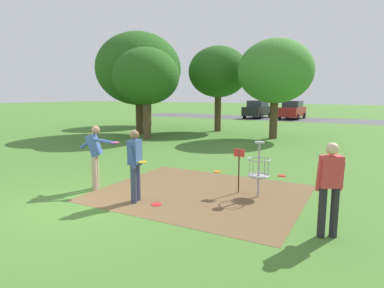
{
  "coord_description": "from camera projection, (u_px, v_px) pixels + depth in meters",
  "views": [
    {
      "loc": [
        5.77,
        -5.06,
        2.54
      ],
      "look_at": [
        1.05,
        3.72,
        1.0
      ],
      "focal_mm": 30.56,
      "sensor_mm": 36.0,
      "label": 1
    }
  ],
  "objects": [
    {
      "name": "ground_plane",
      "position": [
        75.0,
        206.0,
        7.49
      ],
      "size": [
        160.0,
        160.0,
        0.0
      ],
      "primitive_type": "plane",
      "color": "#47752D"
    },
    {
      "name": "dirt_tee_pad",
      "position": [
        200.0,
        193.0,
        8.45
      ],
      "size": [
        5.11,
        4.23,
        0.01
      ],
      "primitive_type": "cube",
      "color": "brown",
      "rests_on": "ground"
    },
    {
      "name": "disc_golf_basket",
      "position": [
        256.0,
        167.0,
        8.05
      ],
      "size": [
        0.98,
        0.58,
        1.39
      ],
      "color": "#9E9EA3",
      "rests_on": "ground"
    },
    {
      "name": "player_foreground_watching",
      "position": [
        135.0,
        162.0,
        7.63
      ],
      "size": [
        0.43,
        0.49,
        1.71
      ],
      "color": "#384260",
      "rests_on": "ground"
    },
    {
      "name": "player_throwing",
      "position": [
        95.0,
        153.0,
        8.65
      ],
      "size": [
        1.16,
        0.53,
        1.71
      ],
      "color": "tan",
      "rests_on": "ground"
    },
    {
      "name": "player_waiting_left",
      "position": [
        330.0,
        184.0,
        5.72
      ],
      "size": [
        0.49,
        0.45,
        1.71
      ],
      "color": "#232328",
      "rests_on": "ground"
    },
    {
      "name": "frisbee_near_basket",
      "position": [
        282.0,
        176.0,
        10.15
      ],
      "size": [
        0.24,
        0.24,
        0.02
      ],
      "primitive_type": "cylinder",
      "color": "red",
      "rests_on": "ground"
    },
    {
      "name": "frisbee_by_tee",
      "position": [
        156.0,
        204.0,
        7.54
      ],
      "size": [
        0.23,
        0.23,
        0.02
      ],
      "primitive_type": "cylinder",
      "color": "red",
      "rests_on": "ground"
    },
    {
      "name": "frisbee_mid_grass",
      "position": [
        217.0,
        172.0,
        10.71
      ],
      "size": [
        0.25,
        0.25,
        0.02
      ],
      "primitive_type": "cylinder",
      "color": "orange",
      "rests_on": "ground"
    },
    {
      "name": "tree_near_left",
      "position": [
        148.0,
        77.0,
        25.81
      ],
      "size": [
        4.43,
        4.43,
        5.74
      ],
      "color": "brown",
      "rests_on": "ground"
    },
    {
      "name": "tree_near_right",
      "position": [
        146.0,
        76.0,
        18.13
      ],
      "size": [
        3.7,
        3.7,
        5.08
      ],
      "color": "brown",
      "rests_on": "ground"
    },
    {
      "name": "tree_mid_left",
      "position": [
        275.0,
        71.0,
        18.16
      ],
      "size": [
        4.18,
        4.18,
        5.56
      ],
      "color": "#4C3823",
      "rests_on": "ground"
    },
    {
      "name": "tree_mid_center",
      "position": [
        139.0,
        69.0,
        20.16
      ],
      "size": [
        5.23,
        5.23,
        6.28
      ],
      "color": "#4C3823",
      "rests_on": "ground"
    },
    {
      "name": "tree_mid_right",
      "position": [
        218.0,
        72.0,
        21.77
      ],
      "size": [
        3.98,
        3.98,
        5.68
      ],
      "color": "#4C3823",
      "rests_on": "ground"
    },
    {
      "name": "parking_lot_strip",
      "position": [
        301.0,
        119.0,
        32.42
      ],
      "size": [
        36.0,
        6.0,
        0.01
      ],
      "primitive_type": "cube",
      "color": "#4C4C51",
      "rests_on": "ground"
    },
    {
      "name": "parked_car_leftmost",
      "position": [
        258.0,
        109.0,
        34.21
      ],
      "size": [
        2.22,
        4.32,
        1.84
      ],
      "color": "black",
      "rests_on": "ground"
    },
    {
      "name": "parked_car_center_left",
      "position": [
        292.0,
        110.0,
        32.92
      ],
      "size": [
        2.15,
        4.29,
        1.84
      ],
      "color": "maroon",
      "rests_on": "ground"
    }
  ]
}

